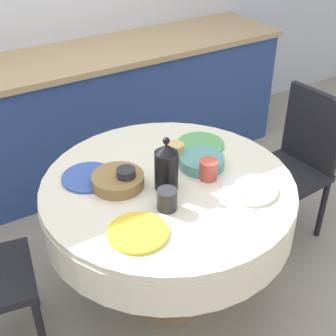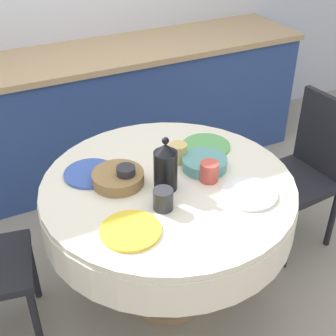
# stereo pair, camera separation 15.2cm
# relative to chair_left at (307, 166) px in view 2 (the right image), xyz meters

# --- Properties ---
(ground_plane) EXTENTS (12.00, 12.00, 0.00)m
(ground_plane) POSITION_rel_chair_left_xyz_m (-0.93, -0.08, -0.51)
(ground_plane) COLOR #9E937F
(kitchen_counter) EXTENTS (3.24, 0.64, 0.91)m
(kitchen_counter) POSITION_rel_chair_left_xyz_m (-0.93, 1.26, -0.05)
(kitchen_counter) COLOR #2D4784
(kitchen_counter) RESTS_ON ground_plane
(dining_table) EXTENTS (1.18, 1.18, 0.74)m
(dining_table) POSITION_rel_chair_left_xyz_m (-0.93, -0.08, 0.11)
(dining_table) COLOR tan
(dining_table) RESTS_ON ground_plane
(chair_left) EXTENTS (0.43, 0.43, 0.91)m
(chair_left) POSITION_rel_chair_left_xyz_m (0.00, 0.00, 0.00)
(chair_left) COLOR black
(chair_left) RESTS_ON ground_plane
(plate_near_left) EXTENTS (0.25, 0.25, 0.01)m
(plate_near_left) POSITION_rel_chair_left_xyz_m (-1.21, -0.32, 0.24)
(plate_near_left) COLOR yellow
(plate_near_left) RESTS_ON dining_table
(cup_near_left) EXTENTS (0.09, 0.09, 0.09)m
(cup_near_left) POSITION_rel_chair_left_xyz_m (-1.03, -0.24, 0.28)
(cup_near_left) COLOR #28282D
(cup_near_left) RESTS_ON dining_table
(plate_near_right) EXTENTS (0.25, 0.25, 0.01)m
(plate_near_right) POSITION_rel_chair_left_xyz_m (-0.65, -0.33, 0.24)
(plate_near_right) COLOR white
(plate_near_right) RESTS_ON dining_table
(cup_near_right) EXTENTS (0.09, 0.09, 0.09)m
(cup_near_right) POSITION_rel_chair_left_xyz_m (-0.75, -0.15, 0.28)
(cup_near_right) COLOR #CC4C3D
(cup_near_right) RESTS_ON dining_table
(plate_far_left) EXTENTS (0.25, 0.25, 0.01)m
(plate_far_left) POSITION_rel_chair_left_xyz_m (-1.23, 0.14, 0.24)
(plate_far_left) COLOR #3856AD
(plate_far_left) RESTS_ON dining_table
(cup_far_left) EXTENTS (0.09, 0.09, 0.09)m
(cup_far_left) POSITION_rel_chair_left_xyz_m (-1.11, -0.01, 0.28)
(cup_far_left) COLOR #28282D
(cup_far_left) RESTS_ON dining_table
(plate_far_right) EXTENTS (0.25, 0.25, 0.01)m
(plate_far_right) POSITION_rel_chair_left_xyz_m (-0.61, 0.11, 0.24)
(plate_far_right) COLOR #5BA85B
(plate_far_right) RESTS_ON dining_table
(cup_far_right) EXTENTS (0.09, 0.09, 0.09)m
(cup_far_right) POSITION_rel_chair_left_xyz_m (-0.80, 0.06, 0.28)
(cup_far_right) COLOR #DBB766
(cup_far_right) RESTS_ON dining_table
(coffee_carafe) EXTENTS (0.11, 0.11, 0.26)m
(coffee_carafe) POSITION_rel_chair_left_xyz_m (-0.96, -0.11, 0.35)
(coffee_carafe) COLOR black
(coffee_carafe) RESTS_ON dining_table
(bread_basket) EXTENTS (0.24, 0.24, 0.06)m
(bread_basket) POSITION_rel_chair_left_xyz_m (-1.14, 0.01, 0.26)
(bread_basket) COLOR olive
(bread_basket) RESTS_ON dining_table
(fruit_bowl) EXTENTS (0.22, 0.22, 0.05)m
(fruit_bowl) POSITION_rel_chair_left_xyz_m (-0.72, -0.05, 0.26)
(fruit_bowl) COLOR #569993
(fruit_bowl) RESTS_ON dining_table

